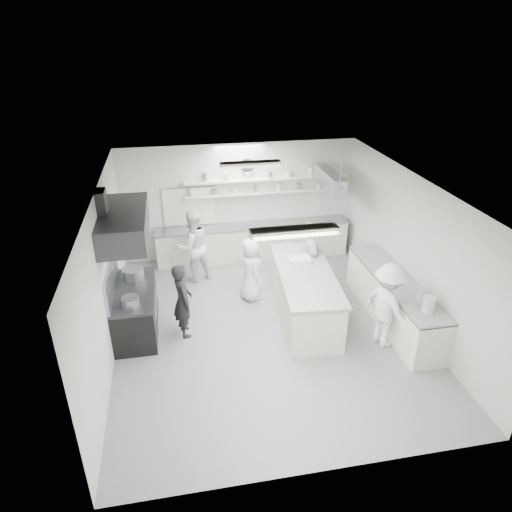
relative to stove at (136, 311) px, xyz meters
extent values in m
cube|color=gray|center=(2.60, -0.40, -0.46)|extent=(6.00, 7.00, 0.02)
cube|color=silver|center=(2.60, -0.40, 2.56)|extent=(6.00, 7.00, 0.02)
cube|color=beige|center=(2.60, 3.10, 1.05)|extent=(6.00, 0.04, 3.00)
cube|color=beige|center=(2.60, -3.90, 1.05)|extent=(6.00, 0.04, 3.00)
cube|color=beige|center=(-0.40, -0.40, 1.05)|extent=(0.04, 7.00, 3.00)
cube|color=beige|center=(5.60, -0.40, 1.05)|extent=(0.04, 7.00, 3.00)
cube|color=black|center=(0.00, 0.00, 0.00)|extent=(0.80, 1.80, 0.90)
cube|color=#2F2F33|center=(0.00, 0.00, 1.90)|extent=(0.85, 2.00, 0.50)
cube|color=silver|center=(2.90, 2.80, 0.01)|extent=(5.00, 0.60, 0.92)
cube|color=silver|center=(3.30, 2.97, 1.30)|extent=(4.20, 0.26, 0.04)
cube|color=silver|center=(3.30, 2.97, 1.65)|extent=(4.20, 0.26, 0.04)
cube|color=black|center=(1.30, 3.08, 1.00)|extent=(1.30, 0.04, 1.00)
cylinder|color=silver|center=(2.80, 3.06, 2.00)|extent=(0.32, 0.05, 0.32)
cube|color=silver|center=(5.25, -0.60, 0.02)|extent=(0.74, 3.30, 0.94)
cube|color=#93989F|center=(4.60, 2.00, 1.85)|extent=(0.30, 1.60, 0.40)
cube|color=silver|center=(2.60, -2.20, 2.49)|extent=(1.30, 0.25, 0.10)
cube|color=silver|center=(2.60, 1.40, 2.49)|extent=(1.30, 0.25, 0.10)
cube|color=silver|center=(3.47, -0.13, 0.06)|extent=(1.25, 2.83, 1.02)
cylinder|color=#93989F|center=(0.00, 0.46, 0.59)|extent=(0.43, 0.43, 0.27)
imported|color=black|center=(0.94, -0.29, 0.33)|extent=(0.46, 0.62, 1.55)
imported|color=white|center=(1.28, 1.92, 0.44)|extent=(1.05, 0.95, 1.77)
imported|color=white|center=(2.49, 0.80, 0.28)|extent=(0.63, 0.81, 1.47)
imported|color=white|center=(3.82, 0.84, 0.42)|extent=(0.43, 1.03, 1.74)
imported|color=white|center=(4.73, -1.33, 0.41)|extent=(0.94, 1.26, 1.73)
imported|color=#93989F|center=(3.37, 0.05, 0.59)|extent=(0.23, 0.23, 0.06)
imported|color=silver|center=(3.49, -0.76, 0.59)|extent=(0.22, 0.22, 0.06)
imported|color=silver|center=(5.44, -1.30, 0.52)|extent=(0.29, 0.29, 0.06)
camera|label=1|loc=(0.95, -8.04, 5.14)|focal=32.27mm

